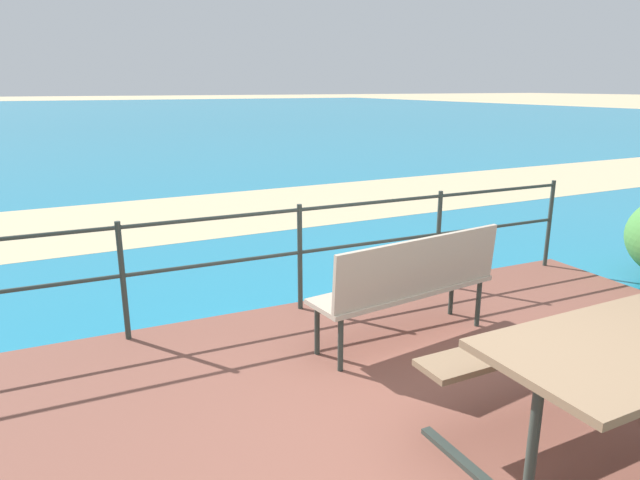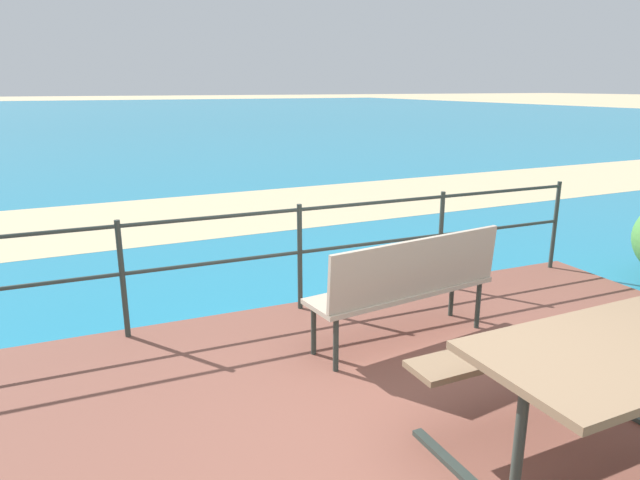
# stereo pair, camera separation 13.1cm
# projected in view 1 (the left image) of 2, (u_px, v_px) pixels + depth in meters

# --- Properties ---
(patio_paving) EXTENTS (6.40, 5.20, 0.06)m
(patio_paving) POSITION_uv_depth(u_px,v_px,m) (486.00, 479.00, 2.89)
(patio_paving) COLOR brown
(patio_paving) RESTS_ON ground
(sea_water) EXTENTS (90.00, 90.00, 0.01)m
(sea_water) POSITION_uv_depth(u_px,v_px,m) (83.00, 116.00, 37.85)
(sea_water) COLOR teal
(sea_water) RESTS_ON ground
(beach_strip) EXTENTS (54.07, 4.78, 0.01)m
(beach_strip) POSITION_uv_depth(u_px,v_px,m) (192.00, 215.00, 8.89)
(beach_strip) COLOR tan
(beach_strip) RESTS_ON ground
(picnic_table) EXTENTS (1.56, 1.54, 0.76)m
(picnic_table) POSITION_uv_depth(u_px,v_px,m) (632.00, 372.00, 2.71)
(picnic_table) COLOR #7A6047
(picnic_table) RESTS_ON patio_paving
(park_bench) EXTENTS (1.59, 0.62, 0.87)m
(park_bench) POSITION_uv_depth(u_px,v_px,m) (411.00, 280.00, 4.21)
(park_bench) COLOR tan
(park_bench) RESTS_ON patio_paving
(railing_fence) EXTENTS (5.94, 0.04, 0.95)m
(railing_fence) POSITION_uv_depth(u_px,v_px,m) (300.00, 243.00, 4.86)
(railing_fence) COLOR #2D3833
(railing_fence) RESTS_ON patio_paving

